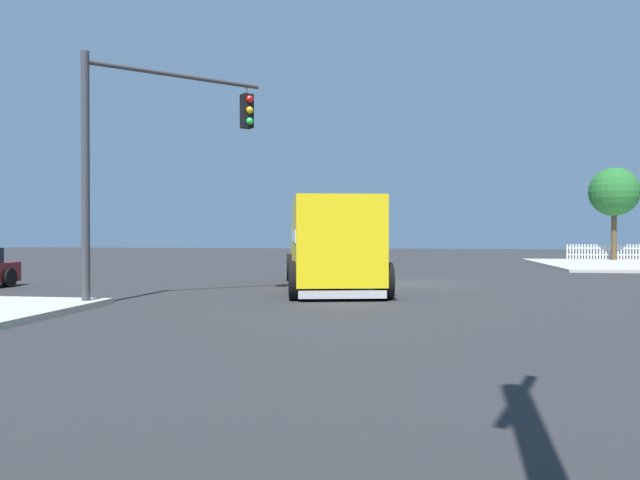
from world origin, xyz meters
name	(u,v)px	position (x,y,z in m)	size (l,w,h in m)	color
ground_plane	(406,284)	(0.00, 0.00, 0.00)	(100.00, 100.00, 0.00)	#2B2B2D
delivery_truck	(331,243)	(2.37, 2.28, 1.48)	(4.37, 8.70, 2.81)	yellow
traffic_light_primary	(147,141)	(6.51, 6.87, 4.16)	(3.64, 3.31, 6.07)	#38383D
picket_fence_run	(623,252)	(-13.34, -19.17, 0.62)	(6.76, 0.05, 0.95)	silver
shade_tree_near	(614,192)	(-12.57, -18.36, 4.33)	(3.00, 3.00, 5.72)	brown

